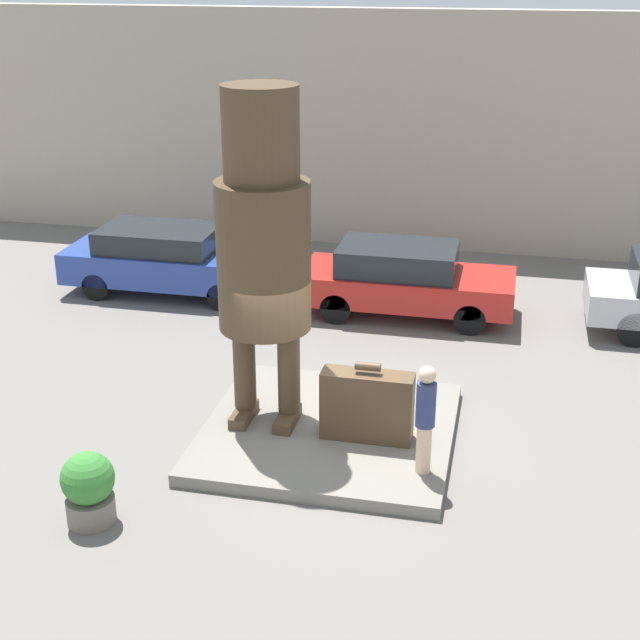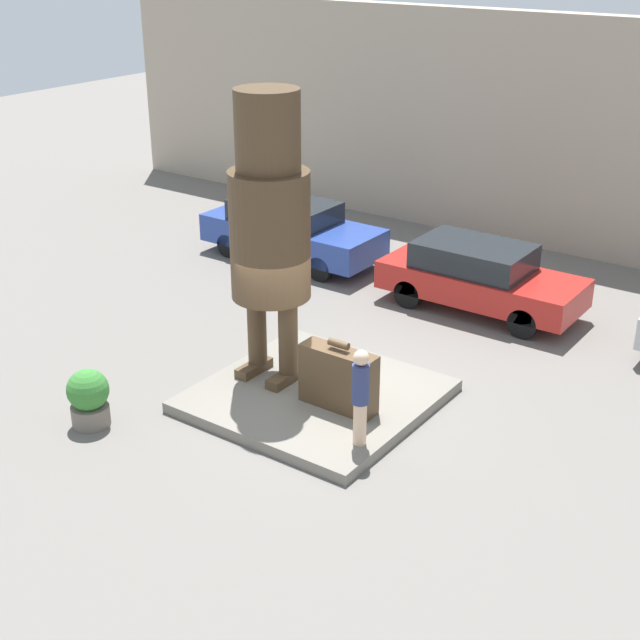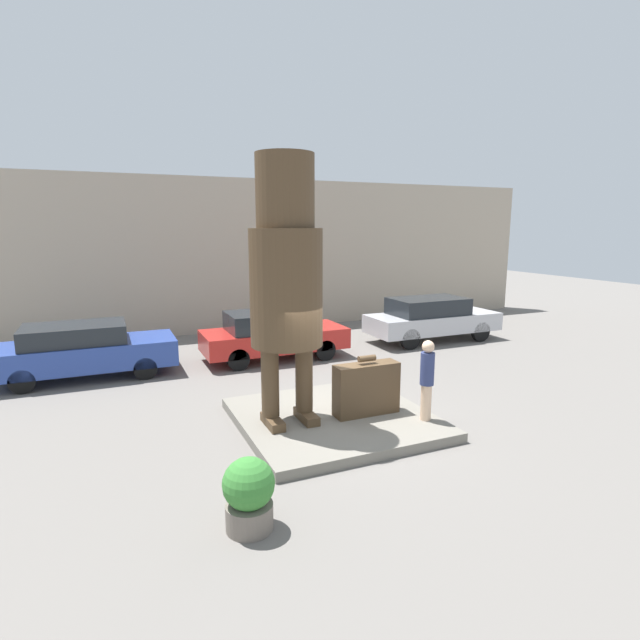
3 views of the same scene
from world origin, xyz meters
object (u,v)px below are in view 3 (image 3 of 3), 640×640
object	(u,v)px
statue_figure	(286,271)
parked_car_red	(273,334)
planter_pot	(249,493)
tourist	(427,377)
giant_suitcase	(366,389)
parked_car_silver	(431,318)
parked_car_blue	(83,350)

from	to	relation	value
statue_figure	parked_car_red	world-z (taller)	statue_figure
statue_figure	planter_pot	world-z (taller)	statue_figure
tourist	planter_pot	world-z (taller)	tourist
tourist	parked_car_red	xyz separation A→B (m)	(-1.10, 6.32, -0.31)
giant_suitcase	parked_car_silver	xyz separation A→B (m)	(5.73, 5.67, 0.09)
tourist	parked_car_red	distance (m)	6.42
statue_figure	parked_car_blue	size ratio (longest dim) A/B	1.12
parked_car_silver	planter_pot	distance (m)	12.20
tourist	parked_car_silver	bearing A→B (deg)	53.27
planter_pot	tourist	bearing A→B (deg)	24.07
parked_car_blue	parked_car_red	xyz separation A→B (m)	(5.22, -0.19, 0.00)
giant_suitcase	statue_figure	bearing A→B (deg)	170.51
giant_suitcase	parked_car_red	world-z (taller)	parked_car_red
statue_figure	planter_pot	xyz separation A→B (m)	(-1.60, -2.88, -2.67)
parked_car_blue	parked_car_silver	bearing A→B (deg)	-0.38
tourist	parked_car_blue	size ratio (longest dim) A/B	0.36
tourist	parked_car_silver	size ratio (longest dim) A/B	0.34
parked_car_red	planter_pot	size ratio (longest dim) A/B	4.28
statue_figure	tourist	world-z (taller)	statue_figure
parked_car_blue	parked_car_silver	distance (m)	11.13
parked_car_blue	parked_car_red	size ratio (longest dim) A/B	1.06
parked_car_red	parked_car_silver	distance (m)	5.91
giant_suitcase	planter_pot	xyz separation A→B (m)	(-3.21, -2.61, -0.22)
giant_suitcase	planter_pot	bearing A→B (deg)	-140.85
tourist	parked_car_blue	xyz separation A→B (m)	(-6.32, 6.51, -0.31)
tourist	planter_pot	xyz separation A→B (m)	(-4.14, -1.85, -0.57)
statue_figure	parked_car_red	bearing A→B (deg)	74.76
parked_car_silver	planter_pot	xyz separation A→B (m)	(-8.95, -8.29, -0.31)
parked_car_red	giant_suitcase	bearing A→B (deg)	-88.23
statue_figure	parked_car_silver	world-z (taller)	statue_figure
parked_car_red	parked_car_silver	bearing A→B (deg)	1.11
statue_figure	tourist	size ratio (longest dim) A/B	3.14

